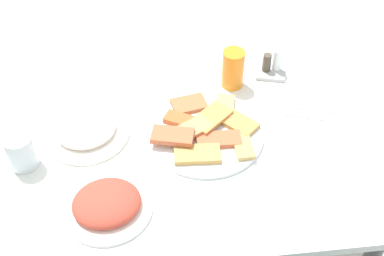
{
  "coord_description": "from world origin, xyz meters",
  "views": [
    {
      "loc": [
        0.09,
        1.02,
        1.79
      ],
      "look_at": [
        -0.02,
        -0.0,
        0.76
      ],
      "focal_mm": 49.74,
      "sensor_mm": 36.0,
      "label": 1
    }
  ],
  "objects": [
    {
      "name": "dining_table",
      "position": [
        0.0,
        0.0,
        0.64
      ],
      "size": [
        1.03,
        0.8,
        0.73
      ],
      "color": "white",
      "rests_on": "ground_plane"
    },
    {
      "name": "pide_platter",
      "position": [
        -0.06,
        -0.0,
        0.75
      ],
      "size": [
        0.32,
        0.32,
        0.05
      ],
      "color": "white",
      "rests_on": "dining_table"
    },
    {
      "name": "salad_plate_greens",
      "position": [
        0.27,
        -0.04,
        0.75
      ],
      "size": [
        0.24,
        0.24,
        0.05
      ],
      "color": "white",
      "rests_on": "dining_table"
    },
    {
      "name": "salad_plate_rice",
      "position": [
        0.21,
        0.22,
        0.75
      ],
      "size": [
        0.22,
        0.22,
        0.05
      ],
      "color": "white",
      "rests_on": "dining_table"
    },
    {
      "name": "soda_can",
      "position": [
        -0.17,
        -0.2,
        0.79
      ],
      "size": [
        0.07,
        0.07,
        0.12
      ],
      "primitive_type": "cylinder",
      "rotation": [
        0.0,
        0.0,
        4.82
      ],
      "color": "orange",
      "rests_on": "dining_table"
    },
    {
      "name": "drinking_glass",
      "position": [
        0.42,
        0.05,
        0.78
      ],
      "size": [
        0.08,
        0.08,
        0.1
      ],
      "primitive_type": "cylinder",
      "color": "silver",
      "rests_on": "dining_table"
    },
    {
      "name": "paper_napkin",
      "position": [
        -0.38,
        -0.05,
        0.74
      ],
      "size": [
        0.17,
        0.17,
        0.0
      ],
      "primitive_type": "cube",
      "rotation": [
        0.0,
        0.0,
        -0.05
      ],
      "color": "white",
      "rests_on": "dining_table"
    },
    {
      "name": "fork",
      "position": [
        -0.38,
        -0.07,
        0.74
      ],
      "size": [
        0.16,
        0.06,
        0.0
      ],
      "primitive_type": "cube",
      "rotation": [
        0.0,
        0.0,
        -0.27
      ],
      "color": "silver",
      "rests_on": "paper_napkin"
    },
    {
      "name": "spoon",
      "position": [
        -0.38,
        -0.03,
        0.74
      ],
      "size": [
        0.16,
        0.07,
        0.0
      ],
      "primitive_type": "cube",
      "rotation": [
        0.0,
        0.0,
        -0.32
      ],
      "color": "silver",
      "rests_on": "paper_napkin"
    },
    {
      "name": "condiment_caddy",
      "position": [
        -0.3,
        -0.25,
        0.76
      ],
      "size": [
        0.11,
        0.11,
        0.09
      ],
      "color": "#B2B2B7",
      "rests_on": "dining_table"
    }
  ]
}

